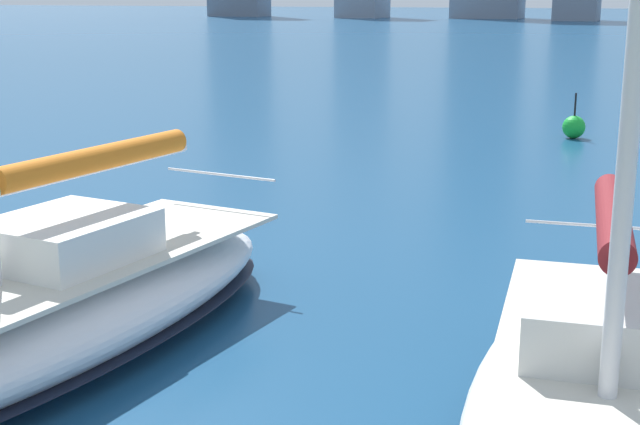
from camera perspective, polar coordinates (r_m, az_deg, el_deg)
name	(u,v)px	position (r m, az deg, el deg)	size (l,w,h in m)	color
sailboat_maroon	(603,407)	(8.76, 17.64, -11.75)	(3.31, 7.79, 12.87)	white
sailboat_orange	(43,308)	(11.31, -17.32, -5.85)	(3.56, 8.79, 10.26)	white
channel_buoy	(574,127)	(28.69, 15.94, 5.29)	(0.70, 0.70, 1.40)	green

